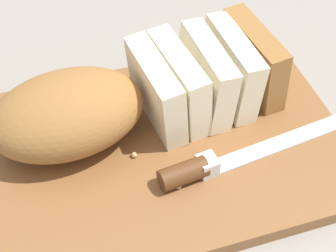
# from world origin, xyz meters

# --- Properties ---
(ground_plane) EXTENTS (3.00, 3.00, 0.00)m
(ground_plane) POSITION_xyz_m (0.00, 0.00, 0.00)
(ground_plane) COLOR gray
(cutting_board) EXTENTS (0.41, 0.29, 0.02)m
(cutting_board) POSITION_xyz_m (0.00, 0.00, 0.01)
(cutting_board) COLOR brown
(cutting_board) RESTS_ON ground_plane
(bread_loaf) EXTENTS (0.35, 0.15, 0.09)m
(bread_loaf) POSITION_xyz_m (-0.03, 0.05, 0.06)
(bread_loaf) COLOR #996633
(bread_loaf) RESTS_ON cutting_board
(bread_knife) EXTENTS (0.26, 0.05, 0.02)m
(bread_knife) POSITION_xyz_m (0.04, -0.05, 0.03)
(bread_knife) COLOR silver
(bread_knife) RESTS_ON cutting_board
(crumb_near_knife) EXTENTS (0.01, 0.01, 0.01)m
(crumb_near_knife) POSITION_xyz_m (-0.04, -0.01, 0.02)
(crumb_near_knife) COLOR tan
(crumb_near_knife) RESTS_ON cutting_board
(crumb_near_loaf) EXTENTS (0.01, 0.01, 0.01)m
(crumb_near_loaf) POSITION_xyz_m (-0.01, -0.06, 0.02)
(crumb_near_loaf) COLOR tan
(crumb_near_loaf) RESTS_ON cutting_board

